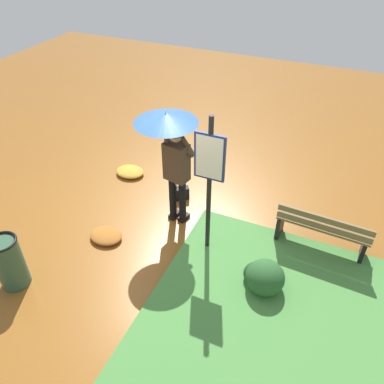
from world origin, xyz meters
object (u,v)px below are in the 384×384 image
object	(u,v)px
info_sign_post	(209,173)
park_bench	(322,229)
person_with_umbrella	(171,140)
handbag	(181,193)
trash_bin	(9,262)

from	to	relation	value
info_sign_post	park_bench	bearing A→B (deg)	-156.68
person_with_umbrella	info_sign_post	bearing A→B (deg)	151.90
info_sign_post	handbag	size ratio (longest dim) A/B	6.22
info_sign_post	person_with_umbrella	bearing A→B (deg)	-28.10
person_with_umbrella	handbag	size ratio (longest dim) A/B	5.53
info_sign_post	trash_bin	distance (m)	3.04
info_sign_post	trash_bin	size ratio (longest dim) A/B	2.76
handbag	park_bench	distance (m)	2.57
park_bench	trash_bin	bearing A→B (deg)	32.30
person_with_umbrella	trash_bin	world-z (taller)	person_with_umbrella
info_sign_post	handbag	bearing A→B (deg)	-46.99
park_bench	trash_bin	size ratio (longest dim) A/B	1.68
handbag	person_with_umbrella	bearing A→B (deg)	102.54
person_with_umbrella	trash_bin	xyz separation A→B (m)	(1.47, 2.18, -1.13)
person_with_umbrella	park_bench	world-z (taller)	person_with_umbrella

